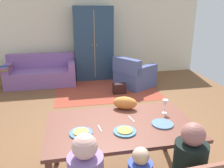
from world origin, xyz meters
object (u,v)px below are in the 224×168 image
object	(u,v)px
side_table	(0,76)
cat	(125,103)
plate_near_woman	(162,124)
couch	(41,74)
wine_glass	(165,104)
plate_near_man	(81,133)
handbag	(119,89)
plate_near_child	(125,131)
armoire	(93,44)
book_upper	(4,66)
dining_table	(121,130)
armchair	(134,75)
book_lower	(7,67)

from	to	relation	value
side_table	cat	bearing A→B (deg)	-54.00
plate_near_woman	couch	world-z (taller)	couch
wine_glass	plate_near_man	bearing A→B (deg)	-164.59
side_table	handbag	size ratio (longest dim) A/B	1.81
plate_near_child	armoire	world-z (taller)	armoire
cat	handbag	bearing A→B (deg)	101.24
couch	handbag	xyz separation A→B (m)	(1.97, -1.16, -0.17)
plate_near_child	plate_near_woman	distance (m)	0.48
cat	book_upper	distance (m)	4.10
plate_near_child	handbag	xyz separation A→B (m)	(0.65, 3.08, -0.64)
plate_near_child	book_upper	distance (m)	4.52
cat	couch	distance (m)	3.97
dining_table	book_upper	size ratio (longest dim) A/B	7.79
armchair	plate_near_child	bearing A→B (deg)	-108.01
cat	book_lower	world-z (taller)	cat
couch	dining_table	bearing A→B (deg)	-72.07
book_upper	plate_near_child	bearing A→B (deg)	-61.25
book_upper	armoire	bearing A→B (deg)	13.87
armoire	plate_near_man	bearing A→B (deg)	-98.48
dining_table	handbag	xyz separation A→B (m)	(0.65, 2.90, -0.56)
plate_near_woman	wine_glass	size ratio (longest dim) A/B	1.34
dining_table	couch	distance (m)	4.29
plate_near_child	armchair	xyz separation A→B (m)	(1.16, 3.56, -0.45)
book_lower	handbag	xyz separation A→B (m)	(2.78, -0.95, -0.46)
couch	armoire	xyz separation A→B (m)	(1.51, 0.30, 0.75)
wine_glass	book_upper	world-z (taller)	wine_glass
plate_near_child	side_table	distance (m)	4.63
side_table	armoire	bearing A→B (deg)	12.53
book_upper	side_table	bearing A→B (deg)	169.80
handbag	wine_glass	bearing A→B (deg)	-90.73
dining_table	book_upper	xyz separation A→B (m)	(-2.17, 3.78, -0.07)
plate_near_woman	plate_near_man	bearing A→B (deg)	-178.78
wine_glass	book_upper	bearing A→B (deg)	127.77
couch	armchair	xyz separation A→B (m)	(2.47, -0.69, 0.02)
plate_near_child	cat	bearing A→B (deg)	75.69
plate_near_woman	wine_glass	distance (m)	0.34
couch	book_lower	xyz separation A→B (m)	(-0.82, -0.21, 0.29)
plate_near_child	armchair	world-z (taller)	armchair
cat	handbag	size ratio (longest dim) A/B	1.00
couch	armoire	distance (m)	1.71
dining_table	cat	distance (m)	0.46
book_lower	book_upper	xyz separation A→B (m)	(-0.04, -0.08, 0.03)
plate_near_woman	armchair	size ratio (longest dim) A/B	0.21
plate_near_man	plate_near_woman	distance (m)	0.94
plate_near_man	couch	xyz separation A→B (m)	(-0.84, 4.18, -0.47)
wine_glass	side_table	size ratio (longest dim) A/B	0.32
couch	handbag	bearing A→B (deg)	-30.50
plate_near_woman	plate_near_child	bearing A→B (deg)	-170.37
dining_table	armoire	size ratio (longest dim) A/B	0.82
couch	book_upper	bearing A→B (deg)	-161.61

